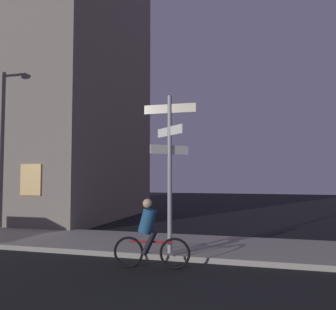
# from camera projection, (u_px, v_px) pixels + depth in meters

# --- Properties ---
(sidewalk_kerb) EXTENTS (40.00, 3.24, 0.14)m
(sidewalk_kerb) POSITION_uv_depth(u_px,v_px,m) (231.00, 248.00, 10.01)
(sidewalk_kerb) COLOR gray
(sidewalk_kerb) RESTS_ON ground_plane
(signpost) EXTENTS (1.43, 0.94, 4.16)m
(signpost) POSITION_uv_depth(u_px,v_px,m) (170.00, 159.00, 9.30)
(signpost) COLOR gray
(signpost) RESTS_ON sidewalk_kerb
(cyclist) EXTENTS (1.81, 0.38, 1.61)m
(cyclist) POSITION_uv_depth(u_px,v_px,m) (149.00, 236.00, 8.18)
(cyclist) COLOR black
(cyclist) RESTS_ON ground_plane
(building_left_block) EXTENTS (13.71, 9.23, 15.55)m
(building_left_block) POSITION_uv_depth(u_px,v_px,m) (8.00, 75.00, 19.54)
(building_left_block) COLOR slate
(building_left_block) RESTS_ON ground_plane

